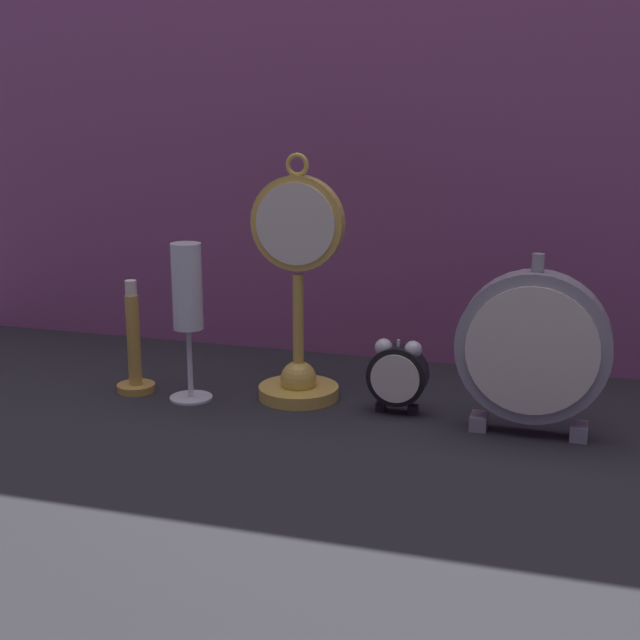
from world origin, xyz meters
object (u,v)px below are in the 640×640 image
at_px(brass_candlestick, 134,355).
at_px(alarm_clock_twin_bell, 398,373).
at_px(mantel_clock_silver, 533,348).
at_px(pocket_watch_on_stand, 298,304).
at_px(champagne_flute, 187,300).

bearing_deg(brass_candlestick, alarm_clock_twin_bell, 3.15).
distance_m(alarm_clock_twin_bell, mantel_clock_silver, 0.17).
height_order(alarm_clock_twin_bell, mantel_clock_silver, mantel_clock_silver).
xyz_separation_m(pocket_watch_on_stand, mantel_clock_silver, (0.30, -0.04, -0.02)).
distance_m(mantel_clock_silver, brass_candlestick, 0.52).
bearing_deg(mantel_clock_silver, pocket_watch_on_stand, 171.44).
height_order(alarm_clock_twin_bell, brass_candlestick, brass_candlestick).
bearing_deg(mantel_clock_silver, alarm_clock_twin_bell, 170.78).
height_order(pocket_watch_on_stand, alarm_clock_twin_bell, pocket_watch_on_stand).
bearing_deg(alarm_clock_twin_bell, mantel_clock_silver, -9.22).
height_order(mantel_clock_silver, champagne_flute, mantel_clock_silver).
xyz_separation_m(alarm_clock_twin_bell, mantel_clock_silver, (0.16, -0.03, 0.05)).
bearing_deg(brass_candlestick, pocket_watch_on_stand, 9.90).
distance_m(pocket_watch_on_stand, alarm_clock_twin_bell, 0.16).
bearing_deg(pocket_watch_on_stand, champagne_flute, -161.47).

